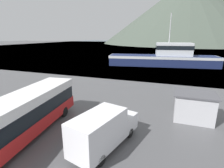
{
  "coord_description": "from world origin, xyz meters",
  "views": [
    {
      "loc": [
        8.0,
        -3.25,
        7.34
      ],
      "look_at": [
        1.54,
        14.73,
        2.0
      ],
      "focal_mm": 28.0,
      "sensor_mm": 36.0,
      "label": 1
    }
  ],
  "objects_px": {
    "dock_kiosk": "(194,106)",
    "tour_bus": "(20,116)",
    "delivery_van": "(104,129)",
    "fishing_boat": "(165,57)",
    "small_boat": "(182,63)"
  },
  "relations": [
    {
      "from": "fishing_boat",
      "to": "dock_kiosk",
      "type": "xyz_separation_m",
      "value": [
        4.38,
        -29.25,
        -0.8
      ]
    },
    {
      "from": "delivery_van",
      "to": "tour_bus",
      "type": "bearing_deg",
      "value": -155.85
    },
    {
      "from": "delivery_van",
      "to": "fishing_boat",
      "type": "distance_m",
      "value": 35.82
    },
    {
      "from": "dock_kiosk",
      "to": "tour_bus",
      "type": "bearing_deg",
      "value": -147.49
    },
    {
      "from": "delivery_van",
      "to": "small_boat",
      "type": "distance_m",
      "value": 39.71
    },
    {
      "from": "tour_bus",
      "to": "delivery_van",
      "type": "distance_m",
      "value": 6.05
    },
    {
      "from": "delivery_van",
      "to": "small_boat",
      "type": "relative_size",
      "value": 1.02
    },
    {
      "from": "tour_bus",
      "to": "dock_kiosk",
      "type": "xyz_separation_m",
      "value": [
        11.92,
        7.6,
        -0.56
      ]
    },
    {
      "from": "tour_bus",
      "to": "fishing_boat",
      "type": "relative_size",
      "value": 0.45
    },
    {
      "from": "tour_bus",
      "to": "delivery_van",
      "type": "bearing_deg",
      "value": 3.69
    },
    {
      "from": "tour_bus",
      "to": "dock_kiosk",
      "type": "bearing_deg",
      "value": 25.97
    },
    {
      "from": "dock_kiosk",
      "to": "small_boat",
      "type": "height_order",
      "value": "dock_kiosk"
    },
    {
      "from": "fishing_boat",
      "to": "small_boat",
      "type": "relative_size",
      "value": 4.48
    },
    {
      "from": "delivery_van",
      "to": "fishing_boat",
      "type": "xyz_separation_m",
      "value": [
        1.61,
        35.78,
        0.7
      ]
    },
    {
      "from": "tour_bus",
      "to": "fishing_boat",
      "type": "height_order",
      "value": "fishing_boat"
    }
  ]
}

